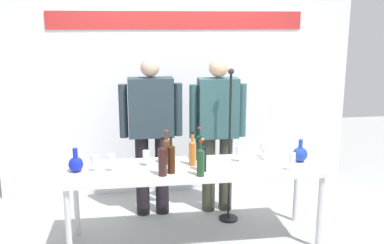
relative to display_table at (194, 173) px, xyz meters
The scene contains 22 objects.
ground_plane 0.68m from the display_table, ahead, with size 10.00×10.00×0.00m, color #A4A9A6.
back_wall 1.60m from the display_table, 90.00° to the left, with size 4.15×0.11×3.00m.
display_table is the anchor object (origin of this frame).
decanter_blue_left 1.06m from the display_table, behind, with size 0.13×0.13×0.21m.
decanter_blue_right 1.02m from the display_table, ahead, with size 0.14×0.14×0.21m.
presenter_left 0.82m from the display_table, 117.26° to the left, with size 0.65×0.22×1.67m.
presenter_right 0.81m from the display_table, 62.74° to the left, with size 0.61×0.22×1.66m.
wine_bottle_0 0.33m from the display_table, 148.14° to the right, with size 0.07×0.07×0.33m.
wine_bottle_1 0.33m from the display_table, 153.35° to the left, with size 0.07×0.07×0.32m.
wine_bottle_2 0.29m from the display_table, 70.27° to the left, with size 0.07×0.07×0.32m.
wine_bottle_3 0.19m from the display_table, 100.70° to the left, with size 0.07×0.07×0.32m.
wine_bottle_4 0.31m from the display_table, 86.16° to the right, with size 0.07×0.07×0.31m.
wine_bottle_5 0.41m from the display_table, 147.65° to the right, with size 0.07×0.07×0.34m.
wine_bottle_6 0.23m from the display_table, 65.41° to the right, with size 0.07×0.07×0.30m.
wine_glass_left_0 0.46m from the display_table, 167.96° to the left, with size 0.07×0.07×0.14m.
wine_glass_left_1 0.76m from the display_table, behind, with size 0.07×0.07×0.16m.
wine_glass_left_2 0.90m from the display_table, behind, with size 0.06×0.06×0.15m.
wine_glass_right_0 0.75m from the display_table, 16.04° to the left, with size 0.06×0.06×0.14m.
wine_glass_right_1 0.73m from the display_table, ahead, with size 0.06×0.06×0.15m.
wine_glass_right_2 0.88m from the display_table, 15.00° to the right, with size 0.06×0.06×0.16m.
wine_glass_right_3 0.48m from the display_table, 11.12° to the left, with size 0.07×0.07×0.15m.
microphone_stand 0.61m from the display_table, 44.33° to the left, with size 0.20×0.20×1.58m.
Camera 1 is at (-0.56, -3.77, 2.02)m, focal length 41.29 mm.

